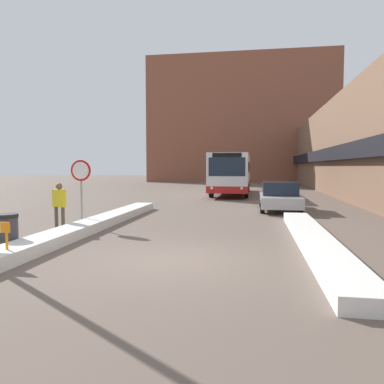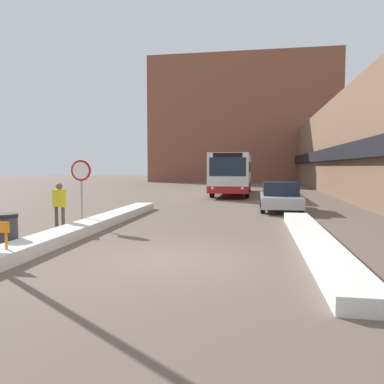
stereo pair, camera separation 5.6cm
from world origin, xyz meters
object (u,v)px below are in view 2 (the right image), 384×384
pedestrian (59,202)px  trash_bin (6,232)px  parked_car_front (280,196)px  city_bus (232,173)px  stop_sign (81,178)px

pedestrian → trash_bin: bearing=-74.8°
parked_car_front → pedestrian: bearing=-137.4°
city_bus → trash_bin: (-4.62, -20.63, -1.20)m
city_bus → trash_bin: size_ratio=11.21×
pedestrian → trash_bin: 3.17m
parked_car_front → trash_bin: size_ratio=4.65×
stop_sign → pedestrian: 1.22m
parked_car_front → stop_sign: size_ratio=1.83×
city_bus → pedestrian: 18.18m
city_bus → trash_bin: city_bus is taller
stop_sign → parked_car_front: bearing=40.5°
stop_sign → pedestrian: bearing=-115.1°
trash_bin → pedestrian: bearing=94.3°
city_bus → parked_car_front: size_ratio=2.41×
stop_sign → city_bus: bearing=75.0°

